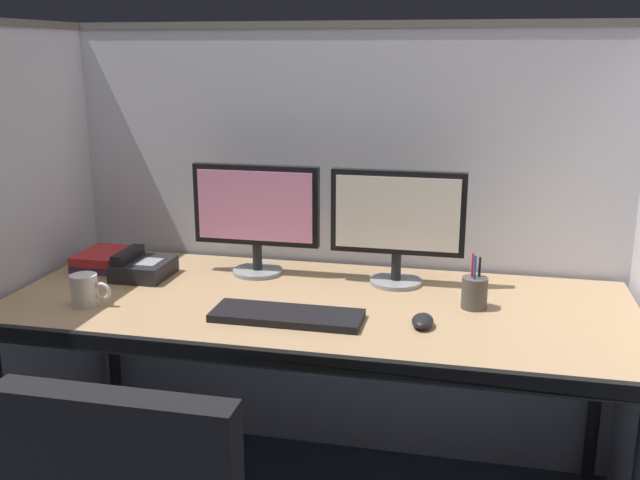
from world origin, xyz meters
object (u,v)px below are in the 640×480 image
object	(u,v)px
coffee_mug	(85,290)
book_stack	(104,259)
monitor_right	(397,220)
keyboard_main	(287,316)
desk	(316,318)
monitor_left	(256,212)
computer_mouse	(423,321)
desk_phone	(142,267)
pen_cup	(474,292)

from	to	relation	value
coffee_mug	book_stack	world-z (taller)	coffee_mug
monitor_right	keyboard_main	world-z (taller)	monitor_right
keyboard_main	book_stack	distance (m)	0.84
desk	monitor_left	world-z (taller)	monitor_left
desk	keyboard_main	xyz separation A→B (m)	(-0.05, -0.15, 0.06)
monitor_left	computer_mouse	xyz separation A→B (m)	(0.59, -0.37, -0.20)
coffee_mug	keyboard_main	bearing A→B (deg)	1.72
coffee_mug	desk_phone	world-z (taller)	coffee_mug
desk	computer_mouse	distance (m)	0.36
monitor_right	computer_mouse	world-z (taller)	monitor_right
pen_cup	coffee_mug	bearing A→B (deg)	-168.67
monitor_left	pen_cup	xyz separation A→B (m)	(0.73, -0.18, -0.17)
coffee_mug	desk_phone	xyz separation A→B (m)	(0.04, 0.29, -0.01)
keyboard_main	pen_cup	world-z (taller)	pen_cup
coffee_mug	book_stack	size ratio (longest dim) A/B	0.58
monitor_left	keyboard_main	world-z (taller)	monitor_left
keyboard_main	book_stack	bearing A→B (deg)	155.32
monitor_left	desk_phone	distance (m)	0.43
pen_cup	book_stack	bearing A→B (deg)	173.67
keyboard_main	book_stack	size ratio (longest dim) A/B	1.99
computer_mouse	book_stack	xyz separation A→B (m)	(-1.14, 0.32, 0.01)
monitor_right	keyboard_main	size ratio (longest dim) A/B	1.00
desk	pen_cup	distance (m)	0.48
computer_mouse	desk_phone	bearing A→B (deg)	165.65
desk	book_stack	xyz separation A→B (m)	(-0.81, 0.20, 0.08)
monitor_left	pen_cup	world-z (taller)	monitor_left
desk	book_stack	size ratio (longest dim) A/B	8.78
coffee_mug	desk	bearing A→B (deg)	14.43
keyboard_main	book_stack	xyz separation A→B (m)	(-0.76, 0.35, 0.02)
monitor_left	book_stack	world-z (taller)	monitor_left
coffee_mug	book_stack	bearing A→B (deg)	111.54
pen_cup	book_stack	world-z (taller)	pen_cup
desk	monitor_left	distance (m)	0.44
computer_mouse	desk_phone	distance (m)	0.99
monitor_right	desk	bearing A→B (deg)	-133.08
monitor_right	desk_phone	world-z (taller)	monitor_right
monitor_right	pen_cup	size ratio (longest dim) A/B	2.58
monitor_right	pen_cup	world-z (taller)	monitor_right
computer_mouse	book_stack	bearing A→B (deg)	164.20
monitor_right	book_stack	bearing A→B (deg)	-178.16
monitor_left	coffee_mug	xyz separation A→B (m)	(-0.41, -0.41, -0.17)
desk_phone	monitor_left	bearing A→B (deg)	18.21
monitor_right	book_stack	size ratio (longest dim) A/B	1.99
monitor_left	computer_mouse	world-z (taller)	monitor_left
desk	coffee_mug	world-z (taller)	coffee_mug
keyboard_main	coffee_mug	size ratio (longest dim) A/B	3.41
coffee_mug	desk_phone	size ratio (longest dim) A/B	0.66
desk_phone	pen_cup	bearing A→B (deg)	-3.32
book_stack	coffee_mug	bearing A→B (deg)	-68.46
keyboard_main	pen_cup	xyz separation A→B (m)	(0.52, 0.21, 0.04)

